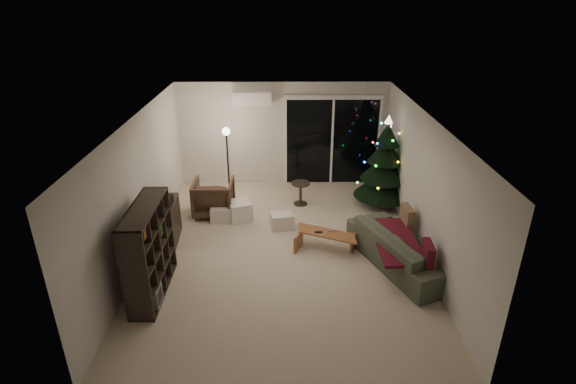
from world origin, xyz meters
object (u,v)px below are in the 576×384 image
christmas_tree (385,162)px  media_cabinet (163,226)px  armchair (214,197)px  bookshelf (137,251)px  sofa (400,248)px  coffee_table (326,241)px

christmas_tree → media_cabinet: bearing=-159.3°
armchair → christmas_tree: bearing=-173.7°
bookshelf → sofa: bookshelf is taller
sofa → coffee_table: 1.36m
bookshelf → christmas_tree: bearing=57.1°
armchair → sofa: bearing=150.5°
christmas_tree → coffee_table: bearing=-126.9°
sofa → coffee_table: size_ratio=2.03×
bookshelf → armchair: size_ratio=1.77×
armchair → sofa: size_ratio=0.38×
bookshelf → armchair: bearing=96.3°
bookshelf → sofa: 4.38m
media_cabinet → sofa: 4.36m
media_cabinet → armchair: size_ratio=1.49×
sofa → christmas_tree: bearing=-26.4°
coffee_table → christmas_tree: christmas_tree is taller
sofa → media_cabinet: bearing=58.2°
bookshelf → armchair: bookshelf is taller
media_cabinet → sofa: (4.30, -0.72, -0.07)m
media_cabinet → coffee_table: 3.08m
bookshelf → coffee_table: bearing=44.4°
sofa → christmas_tree: size_ratio=1.08×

